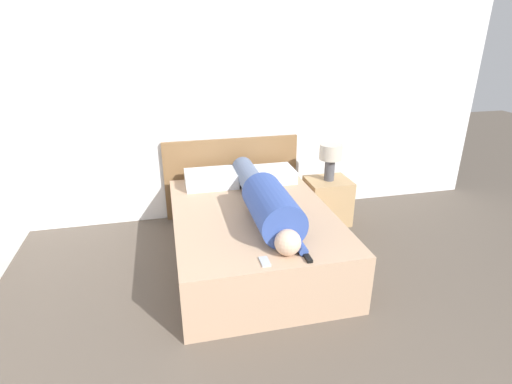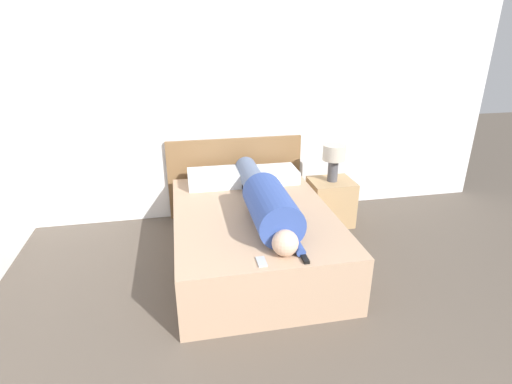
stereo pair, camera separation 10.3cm
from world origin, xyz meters
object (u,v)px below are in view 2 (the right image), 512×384
at_px(tv_remote, 304,257).
at_px(cell_phone, 261,262).
at_px(table_lamp, 334,157).
at_px(pillow_near_headboard, 214,178).
at_px(pillow_second, 273,175).
at_px(bed, 253,236).
at_px(nightstand, 330,202).
at_px(person_lying, 266,200).

bearing_deg(tv_remote, cell_phone, 177.70).
distance_m(table_lamp, pillow_near_headboard, 1.30).
height_order(pillow_second, tv_remote, pillow_second).
relative_size(bed, pillow_near_headboard, 3.60).
xyz_separation_m(pillow_second, cell_phone, (-0.46, -1.58, -0.06)).
distance_m(nightstand, cell_phone, 1.85).
relative_size(pillow_second, cell_phone, 3.92).
bearing_deg(pillow_near_headboard, tv_remote, -72.83).
bearing_deg(tv_remote, pillow_near_headboard, 107.17).
bearing_deg(cell_phone, pillow_near_headboard, 96.52).
relative_size(person_lying, cell_phone, 13.79).
distance_m(pillow_second, tv_remote, 1.60).
relative_size(nightstand, tv_remote, 3.38).
xyz_separation_m(nightstand, cell_phone, (-1.10, -1.46, 0.27)).
xyz_separation_m(person_lying, pillow_near_headboard, (-0.37, 0.85, -0.08)).
relative_size(nightstand, cell_phone, 3.90).
height_order(bed, tv_remote, tv_remote).
distance_m(table_lamp, pillow_second, 0.68).
relative_size(pillow_near_headboard, cell_phone, 4.13).
xyz_separation_m(person_lying, cell_phone, (-0.19, -0.73, -0.15)).
height_order(person_lying, pillow_second, person_lying).
bearing_deg(person_lying, table_lamp, 38.90).
relative_size(person_lying, pillow_near_headboard, 3.34).
bearing_deg(table_lamp, tv_remote, -118.11).
bearing_deg(person_lying, bed, 128.15).
xyz_separation_m(table_lamp, pillow_near_headboard, (-1.28, 0.12, -0.19)).
height_order(table_lamp, pillow_near_headboard, table_lamp).
bearing_deg(pillow_second, bed, -116.18).
height_order(bed, pillow_second, pillow_second).
bearing_deg(pillow_second, cell_phone, -106.24).
height_order(pillow_near_headboard, pillow_second, pillow_near_headboard).
xyz_separation_m(nightstand, tv_remote, (-0.79, -1.47, 0.27)).
xyz_separation_m(bed, tv_remote, (0.21, -0.86, 0.27)).
bearing_deg(cell_phone, pillow_second, 73.76).
height_order(bed, nightstand, bed).
xyz_separation_m(bed, pillow_second, (0.36, 0.73, 0.32)).
height_order(person_lying, tv_remote, person_lying).
distance_m(bed, pillow_near_headboard, 0.85).
xyz_separation_m(table_lamp, cell_phone, (-1.10, -1.46, -0.26)).
xyz_separation_m(nightstand, person_lying, (-0.91, -0.73, 0.42)).
height_order(nightstand, table_lamp, table_lamp).
height_order(tv_remote, cell_phone, tv_remote).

